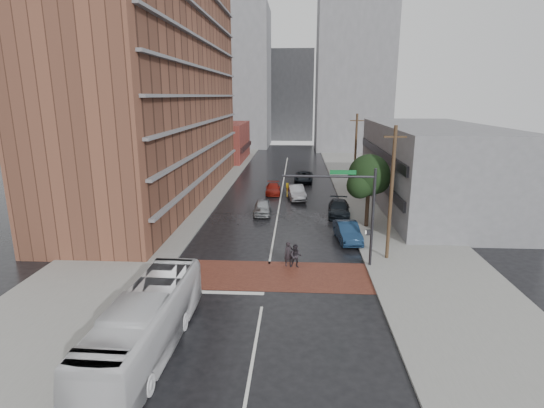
# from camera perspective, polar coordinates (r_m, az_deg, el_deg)

# --- Properties ---
(ground) EXTENTS (160.00, 160.00, 0.00)m
(ground) POSITION_cam_1_polar(r_m,az_deg,el_deg) (29.12, -0.72, -9.98)
(ground) COLOR black
(ground) RESTS_ON ground
(crosswalk) EXTENTS (14.00, 5.00, 0.02)m
(crosswalk) POSITION_cam_1_polar(r_m,az_deg,el_deg) (29.57, -0.65, -9.56)
(crosswalk) COLOR brown
(crosswalk) RESTS_ON ground
(sidewalk_west) EXTENTS (9.00, 90.00, 0.15)m
(sidewalk_west) POSITION_cam_1_polar(r_m,az_deg,el_deg) (54.50, -10.94, 1.46)
(sidewalk_west) COLOR gray
(sidewalk_west) RESTS_ON ground
(sidewalk_east) EXTENTS (9.00, 90.00, 0.15)m
(sidewalk_east) POSITION_cam_1_polar(r_m,az_deg,el_deg) (53.68, 13.60, 1.12)
(sidewalk_east) COLOR gray
(sidewalk_east) RESTS_ON ground
(apartment_block) EXTENTS (10.00, 44.00, 28.00)m
(apartment_block) POSITION_cam_1_polar(r_m,az_deg,el_deg) (52.95, -14.68, 16.08)
(apartment_block) COLOR brown
(apartment_block) RESTS_ON ground
(storefront_west) EXTENTS (8.00, 16.00, 7.00)m
(storefront_west) POSITION_cam_1_polar(r_m,az_deg,el_deg) (82.10, -6.44, 8.33)
(storefront_west) COLOR maroon
(storefront_west) RESTS_ON ground
(building_east) EXTENTS (11.00, 26.00, 9.00)m
(building_east) POSITION_cam_1_polar(r_m,az_deg,el_deg) (49.26, 20.64, 4.68)
(building_east) COLOR gray
(building_east) RESTS_ON ground
(distant_tower_west) EXTENTS (18.00, 16.00, 32.00)m
(distant_tower_west) POSITION_cam_1_polar(r_m,az_deg,el_deg) (105.74, -5.47, 16.47)
(distant_tower_west) COLOR gray
(distant_tower_west) RESTS_ON ground
(distant_tower_east) EXTENTS (16.00, 14.00, 36.00)m
(distant_tower_east) POSITION_cam_1_polar(r_m,az_deg,el_deg) (99.37, 10.91, 17.58)
(distant_tower_east) COLOR gray
(distant_tower_east) RESTS_ON ground
(distant_tower_center) EXTENTS (12.00, 10.00, 24.00)m
(distant_tower_center) POSITION_cam_1_polar(r_m,az_deg,el_deg) (121.47, 2.59, 14.35)
(distant_tower_center) COLOR gray
(distant_tower_center) RESTS_ON ground
(street_tree) EXTENTS (4.20, 4.10, 6.90)m
(street_tree) POSITION_cam_1_polar(r_m,az_deg,el_deg) (39.72, 12.92, 3.45)
(street_tree) COLOR #332319
(street_tree) RESTS_ON ground
(signal_mast) EXTENTS (6.50, 0.30, 7.20)m
(signal_mast) POSITION_cam_1_polar(r_m,az_deg,el_deg) (30.11, 10.77, 0.13)
(signal_mast) COLOR #2D2D33
(signal_mast) RESTS_ON ground
(utility_pole_near) EXTENTS (1.60, 0.26, 10.00)m
(utility_pole_near) POSITION_cam_1_polar(r_m,az_deg,el_deg) (31.96, 15.73, 1.42)
(utility_pole_near) COLOR #473321
(utility_pole_near) RESTS_ON ground
(utility_pole_far) EXTENTS (1.60, 0.26, 10.00)m
(utility_pole_far) POSITION_cam_1_polar(r_m,az_deg,el_deg) (51.38, 11.14, 6.42)
(utility_pole_far) COLOR #473321
(utility_pole_far) RESTS_ON ground
(transit_bus) EXTENTS (2.85, 11.06, 3.06)m
(transit_bus) POSITION_cam_1_polar(r_m,az_deg,el_deg) (21.65, -16.59, -15.20)
(transit_bus) COLOR silver
(transit_bus) RESTS_ON ground
(pedestrian_a) EXTENTS (0.77, 0.62, 1.83)m
(pedestrian_a) POSITION_cam_1_polar(r_m,az_deg,el_deg) (30.81, 2.24, -6.74)
(pedestrian_a) COLOR black
(pedestrian_a) RESTS_ON ground
(pedestrian_b) EXTENTS (0.91, 0.74, 1.74)m
(pedestrian_b) POSITION_cam_1_polar(r_m,az_deg,el_deg) (30.57, 3.21, -7.01)
(pedestrian_b) COLOR black
(pedestrian_b) RESTS_ON ground
(car_travel_a) EXTENTS (1.89, 4.45, 1.50)m
(car_travel_a) POSITION_cam_1_polar(r_m,az_deg,el_deg) (44.08, -1.29, -0.43)
(car_travel_a) COLOR #A4A8AB
(car_travel_a) RESTS_ON ground
(car_travel_b) EXTENTS (2.60, 5.31, 1.67)m
(car_travel_b) POSITION_cam_1_polar(r_m,az_deg,el_deg) (50.53, 3.26, 1.57)
(car_travel_b) COLOR #ADAEB5
(car_travel_b) RESTS_ON ground
(car_travel_c) EXTENTS (1.97, 4.52, 1.29)m
(car_travel_c) POSITION_cam_1_polar(r_m,az_deg,el_deg) (53.31, 0.13, 2.06)
(car_travel_c) COLOR maroon
(car_travel_c) RESTS_ON ground
(suv_travel) EXTENTS (2.78, 5.52, 1.50)m
(suv_travel) POSITION_cam_1_polar(r_m,az_deg,el_deg) (60.79, 4.28, 3.65)
(suv_travel) COLOR black
(suv_travel) RESTS_ON ground
(car_parked_near) EXTENTS (2.19, 5.03, 1.61)m
(car_parked_near) POSITION_cam_1_polar(r_m,az_deg,el_deg) (36.55, 10.13, -3.71)
(car_parked_near) COLOR #142A46
(car_parked_near) RESTS_ON ground
(car_parked_mid) EXTENTS (2.54, 5.44, 1.54)m
(car_parked_mid) POSITION_cam_1_polar(r_m,az_deg,el_deg) (44.13, 8.98, -0.56)
(car_parked_mid) COLOR black
(car_parked_mid) RESTS_ON ground
(car_parked_far) EXTENTS (1.76, 3.80, 1.26)m
(car_parked_far) POSITION_cam_1_polar(r_m,az_deg,el_deg) (44.17, 8.97, -0.74)
(car_parked_far) COLOR #AFB4B7
(car_parked_far) RESTS_ON ground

